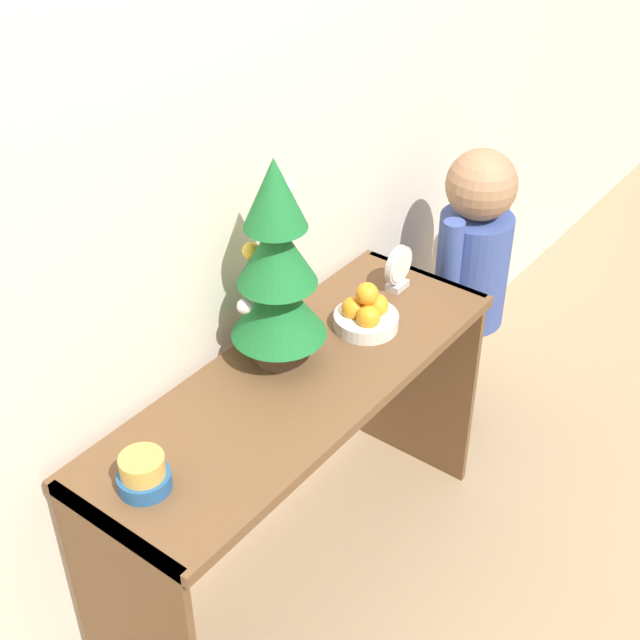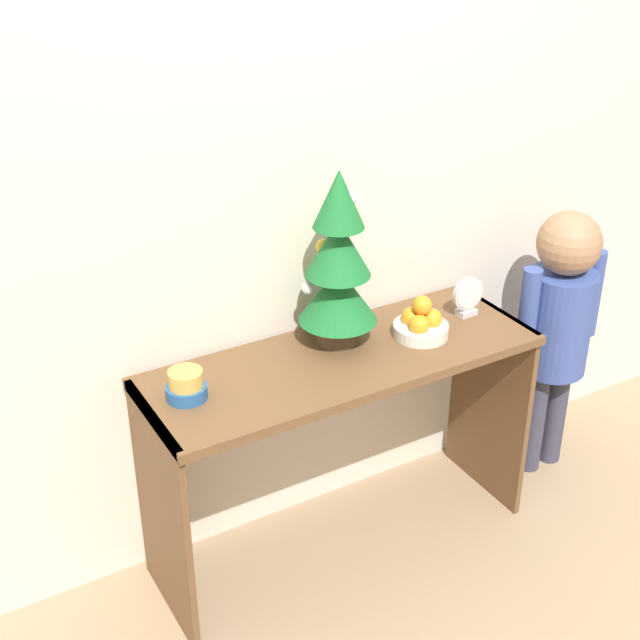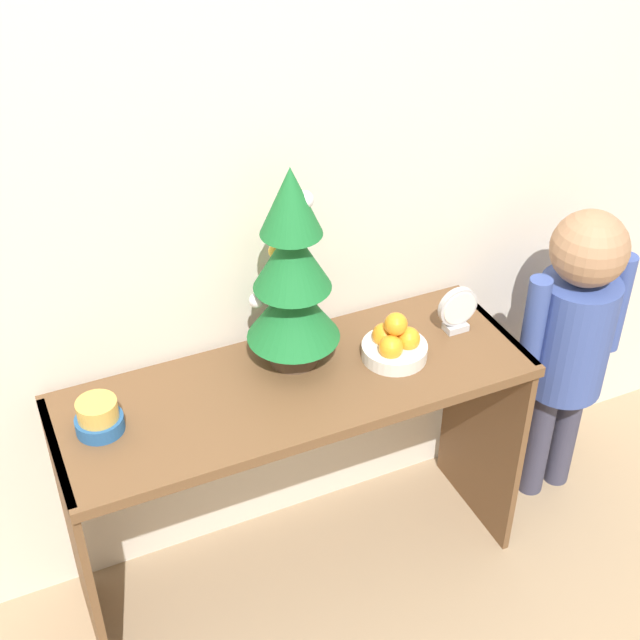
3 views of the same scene
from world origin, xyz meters
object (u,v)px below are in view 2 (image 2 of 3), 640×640
object	(u,v)px
fruit_bowl	(421,324)
singing_bowl	(186,386)
desk_clock	(468,297)
child_figure	(559,314)
mini_tree	(338,264)

from	to	relation	value
fruit_bowl	singing_bowl	xyz separation A→B (m)	(-0.77, 0.04, -0.00)
desk_clock	child_figure	world-z (taller)	child_figure
singing_bowl	desk_clock	world-z (taller)	desk_clock
mini_tree	singing_bowl	world-z (taller)	mini_tree
fruit_bowl	singing_bowl	distance (m)	0.77
mini_tree	singing_bowl	xyz separation A→B (m)	(-0.52, -0.06, -0.23)
mini_tree	fruit_bowl	xyz separation A→B (m)	(0.24, -0.10, -0.22)
desk_clock	fruit_bowl	bearing A→B (deg)	-170.09
singing_bowl	desk_clock	distance (m)	0.98
singing_bowl	child_figure	bearing A→B (deg)	-1.53
singing_bowl	child_figure	world-z (taller)	child_figure
fruit_bowl	child_figure	world-z (taller)	child_figure
mini_tree	desk_clock	bearing A→B (deg)	-7.46
singing_bowl	desk_clock	xyz separation A→B (m)	(0.98, -0.00, 0.03)
fruit_bowl	desk_clock	size ratio (longest dim) A/B	1.29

